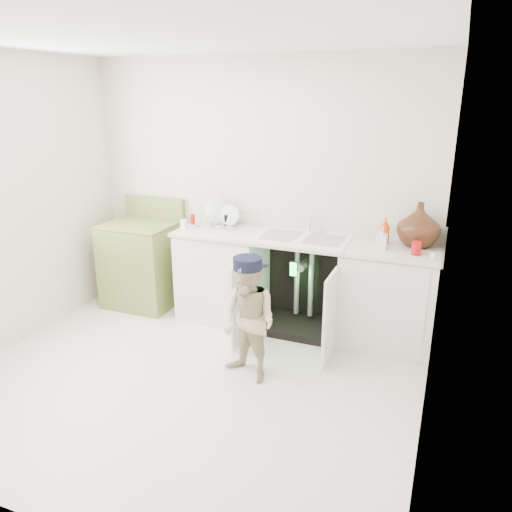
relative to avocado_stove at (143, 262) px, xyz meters
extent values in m
plane|color=beige|center=(1.18, -1.18, -0.45)|extent=(3.50, 3.50, 0.00)
cube|color=beige|center=(1.18, 0.32, 0.80)|extent=(3.50, 2.50, 0.02)
cube|color=beige|center=(1.18, -2.68, 0.80)|extent=(3.50, 2.50, 0.02)
cube|color=beige|center=(2.93, -1.18, 0.80)|extent=(2.50, 3.00, 0.02)
plane|color=white|center=(1.18, -1.18, 2.05)|extent=(3.50, 3.50, 0.00)
cube|color=silver|center=(0.93, 0.02, -0.02)|extent=(0.80, 0.60, 0.86)
cube|color=silver|center=(2.53, 0.02, -0.02)|extent=(0.80, 0.60, 0.86)
cube|color=black|center=(1.73, 0.29, -0.02)|extent=(0.80, 0.06, 0.86)
cube|color=black|center=(1.73, 0.02, -0.42)|extent=(0.80, 0.60, 0.06)
cylinder|color=gray|center=(1.66, 0.12, 0.00)|extent=(0.05, 0.05, 0.70)
cylinder|color=gray|center=(1.80, 0.12, 0.00)|extent=(0.05, 0.05, 0.70)
cylinder|color=gray|center=(1.73, 0.07, 0.17)|extent=(0.07, 0.18, 0.07)
cube|color=silver|center=(1.33, -0.48, -0.05)|extent=(0.03, 0.40, 0.76)
cube|color=silver|center=(2.13, -0.48, -0.05)|extent=(0.02, 0.40, 0.76)
cube|color=silver|center=(1.73, 0.02, 0.43)|extent=(2.44, 0.64, 0.03)
cube|color=silver|center=(1.73, 0.31, 0.52)|extent=(2.44, 0.02, 0.15)
cube|color=white|center=(1.73, 0.02, 0.44)|extent=(0.85, 0.55, 0.02)
cube|color=gray|center=(1.52, 0.02, 0.45)|extent=(0.34, 0.40, 0.01)
cube|color=gray|center=(1.93, 0.02, 0.45)|extent=(0.34, 0.40, 0.01)
cylinder|color=silver|center=(1.73, 0.24, 0.54)|extent=(0.03, 0.03, 0.17)
cylinder|color=silver|center=(1.73, 0.18, 0.61)|extent=(0.02, 0.14, 0.02)
cylinder|color=silver|center=(1.84, 0.24, 0.49)|extent=(0.04, 0.04, 0.06)
cylinder|color=silver|center=(2.86, -0.29, 0.10)|extent=(0.01, 0.01, 0.70)
cube|color=silver|center=(2.86, -0.20, 0.48)|extent=(0.04, 0.02, 0.06)
cube|color=silver|center=(0.84, 0.14, 0.46)|extent=(0.41, 0.27, 0.02)
cylinder|color=silver|center=(0.80, 0.16, 0.53)|extent=(0.25, 0.09, 0.25)
cylinder|color=white|center=(0.95, 0.14, 0.52)|extent=(0.20, 0.05, 0.20)
cylinder|color=silver|center=(0.68, 0.04, 0.52)|extent=(0.01, 0.01, 0.12)
cylinder|color=silver|center=(0.76, 0.04, 0.52)|extent=(0.01, 0.01, 0.12)
cylinder|color=silver|center=(0.84, 0.04, 0.52)|extent=(0.01, 0.01, 0.12)
cylinder|color=silver|center=(0.92, 0.04, 0.52)|extent=(0.01, 0.01, 0.12)
cylinder|color=silver|center=(1.00, 0.04, 0.52)|extent=(0.01, 0.01, 0.12)
imported|color=#491F14|center=(2.71, 0.16, 0.64)|extent=(0.36, 0.36, 0.38)
imported|color=#E2480B|center=(2.44, 0.12, 0.56)|extent=(0.09, 0.09, 0.23)
imported|color=silver|center=(2.44, -0.04, 0.54)|extent=(0.09, 0.09, 0.19)
cylinder|color=#AA0F0E|center=(2.73, -0.10, 0.50)|extent=(0.08, 0.08, 0.11)
cylinder|color=#AF180F|center=(0.56, 0.10, 0.50)|extent=(0.05, 0.05, 0.10)
cylinder|color=tan|center=(0.80, 0.02, 0.49)|extent=(0.06, 0.06, 0.08)
cylinder|color=black|center=(0.91, 0.14, 0.51)|extent=(0.04, 0.04, 0.12)
cube|color=white|center=(0.56, -0.08, 0.49)|extent=(0.05, 0.05, 0.09)
cube|color=olive|center=(0.00, -0.01, -0.03)|extent=(0.71, 0.65, 0.86)
cube|color=olive|center=(0.00, -0.01, 0.42)|extent=(0.71, 0.65, 0.02)
cube|color=olive|center=(0.00, 0.28, 0.53)|extent=(0.71, 0.06, 0.22)
cylinder|color=black|center=(-0.18, -0.17, 0.41)|extent=(0.16, 0.16, 0.02)
cylinder|color=silver|center=(-0.18, -0.17, 0.42)|extent=(0.19, 0.19, 0.01)
cylinder|color=black|center=(-0.18, 0.15, 0.41)|extent=(0.16, 0.16, 0.02)
cylinder|color=silver|center=(-0.18, 0.15, 0.42)|extent=(0.19, 0.19, 0.01)
cylinder|color=black|center=(0.18, -0.17, 0.41)|extent=(0.16, 0.16, 0.02)
cylinder|color=silver|center=(0.18, -0.17, 0.42)|extent=(0.19, 0.19, 0.01)
cylinder|color=black|center=(0.18, 0.15, 0.41)|extent=(0.16, 0.16, 0.02)
cylinder|color=silver|center=(0.18, 0.15, 0.42)|extent=(0.19, 0.19, 0.01)
imported|color=#C7B78F|center=(1.61, -0.97, 0.04)|extent=(0.58, 0.51, 0.98)
cylinder|color=black|center=(1.61, -0.97, 0.50)|extent=(0.28, 0.28, 0.09)
cube|color=black|center=(1.64, -0.88, 0.46)|extent=(0.19, 0.14, 0.01)
cube|color=black|center=(1.76, -0.32, 0.27)|extent=(0.07, 0.01, 0.14)
cube|color=#26F23F|center=(1.76, -0.33, 0.27)|extent=(0.06, 0.00, 0.12)
camera|label=1|loc=(2.95, -4.18, 1.71)|focal=35.00mm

